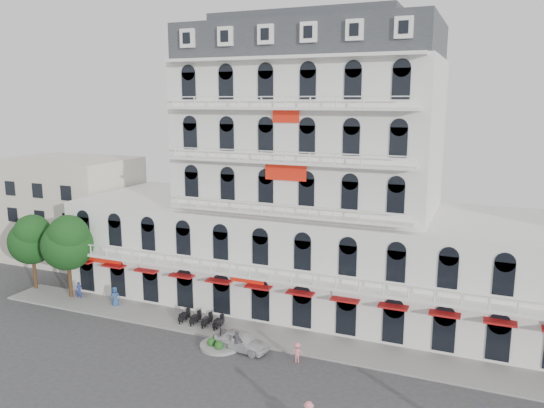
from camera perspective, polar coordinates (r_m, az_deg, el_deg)
The scene contains 13 objects.
ground at distance 36.47m, azimuth -5.81°, elevation -19.69°, with size 120.00×120.00×0.00m, color #38383A.
sidewalk at distance 43.61m, azimuth -0.02°, elevation -14.07°, with size 53.00×4.00×0.16m, color gray.
main_building at distance 48.66m, azimuth 4.06°, elevation 0.82°, with size 45.00×15.00×25.80m.
flank_building_west at distance 66.70m, azimuth -20.61°, elevation -0.51°, with size 14.00×10.00×12.00m, color beige.
traffic_island at distance 42.26m, azimuth -5.53°, elevation -14.73°, with size 3.20×3.20×1.60m.
parked_scooter_row at distance 46.08m, azimuth -7.62°, elevation -12.84°, with size 4.40×1.80×1.10m, color black, non-canonical shape.
tree_west_outer at distance 57.16m, azimuth -24.42°, elevation -3.34°, with size 4.50×4.48×7.76m.
tree_west_inner at distance 53.24m, azimuth -21.15°, elevation -3.72°, with size 4.76×4.76×8.25m.
parked_car at distance 41.51m, azimuth -3.32°, elevation -14.46°, with size 1.73×4.31×1.47m, color silver.
pedestrian_left at distance 51.22m, azimuth -16.54°, elevation -9.56°, with size 0.93×0.60×1.90m, color navy.
pedestrian_mid at distance 41.00m, azimuth -3.78°, elevation -14.56°, with size 1.05×0.44×1.79m, color #5C5A62.
pedestrian_right at distance 39.75m, azimuth 2.74°, elevation -15.65°, with size 0.97×0.55×1.49m, color #E47881.
pedestrian_far at distance 54.01m, azimuth -20.04°, elevation -8.79°, with size 0.63×0.42×1.74m, color navy.
Camera 1 is at (15.18, -27.41, 18.68)m, focal length 35.00 mm.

